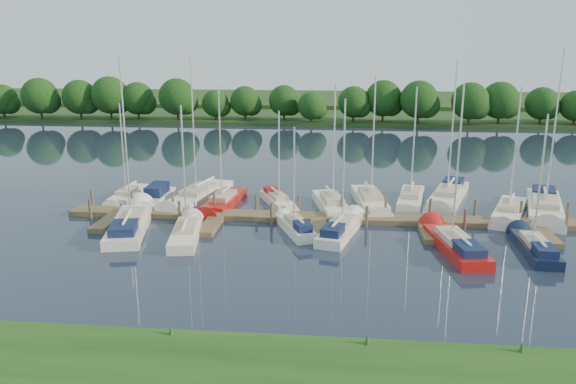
# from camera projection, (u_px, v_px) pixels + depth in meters

# --- Properties ---
(ground) EXTENTS (260.00, 260.00, 0.00)m
(ground) POSITION_uv_depth(u_px,v_px,m) (314.00, 257.00, 36.16)
(ground) COLOR #1A2335
(ground) RESTS_ON ground
(dock) EXTENTS (40.00, 6.00, 0.40)m
(dock) POSITION_uv_depth(u_px,v_px,m) (319.00, 220.00, 43.14)
(dock) COLOR brown
(dock) RESTS_ON ground
(mooring_pilings) EXTENTS (38.24, 2.84, 2.00)m
(mooring_pilings) POSITION_uv_depth(u_px,v_px,m) (320.00, 211.00, 44.12)
(mooring_pilings) COLOR #473D33
(mooring_pilings) RESTS_ON ground
(far_shore) EXTENTS (180.00, 30.00, 0.60)m
(far_shore) POSITION_uv_depth(u_px,v_px,m) (335.00, 114.00, 108.28)
(far_shore) COLOR #1E3C17
(far_shore) RESTS_ON ground
(distant_hill) EXTENTS (220.00, 40.00, 1.40)m
(distant_hill) POSITION_uv_depth(u_px,v_px,m) (336.00, 100.00, 132.25)
(distant_hill) COLOR #2E4A20
(distant_hill) RESTS_ON ground
(treeline) EXTENTS (145.55, 9.56, 8.22)m
(treeline) POSITION_uv_depth(u_px,v_px,m) (336.00, 101.00, 94.88)
(treeline) COLOR #38281C
(treeline) RESTS_ON ground
(sailboat_n_0) EXTENTS (1.71, 6.85, 8.80)m
(sailboat_n_0) POSITION_uv_depth(u_px,v_px,m) (127.00, 196.00, 49.71)
(sailboat_n_0) COLOR white
(sailboat_n_0) RESTS_ON ground
(motorboat) EXTENTS (1.80, 6.14, 1.96)m
(motorboat) POSITION_uv_depth(u_px,v_px,m) (157.00, 198.00, 48.65)
(motorboat) COLOR white
(motorboat) RESTS_ON ground
(sailboat_n_2) EXTENTS (4.30, 10.44, 13.05)m
(sailboat_n_2) POSITION_uv_depth(u_px,v_px,m) (198.00, 197.00, 49.32)
(sailboat_n_2) COLOR white
(sailboat_n_2) RESTS_ON ground
(sailboat_n_3) EXTENTS (2.75, 8.35, 10.55)m
(sailboat_n_3) POSITION_uv_depth(u_px,v_px,m) (223.00, 203.00, 47.60)
(sailboat_n_3) COLOR #B11410
(sailboat_n_3) RESTS_ON ground
(sailboat_n_4) EXTENTS (3.72, 6.39, 8.40)m
(sailboat_n_4) POSITION_uv_depth(u_px,v_px,m) (278.00, 201.00, 47.93)
(sailboat_n_4) COLOR white
(sailboat_n_4) RESTS_ON ground
(sailboat_n_5) EXTENTS (3.55, 8.48, 10.87)m
(sailboat_n_5) POSITION_uv_depth(u_px,v_px,m) (332.00, 207.00, 46.31)
(sailboat_n_5) COLOR white
(sailboat_n_5) RESTS_ON ground
(sailboat_n_6) EXTENTS (3.10, 9.02, 11.44)m
(sailboat_n_6) POSITION_uv_depth(u_px,v_px,m) (370.00, 202.00, 47.77)
(sailboat_n_6) COLOR white
(sailboat_n_6) RESTS_ON ground
(sailboat_n_7) EXTENTS (3.11, 8.16, 10.41)m
(sailboat_n_7) POSITION_uv_depth(u_px,v_px,m) (411.00, 201.00, 48.30)
(sailboat_n_7) COLOR white
(sailboat_n_7) RESTS_ON ground
(sailboat_n_8) EXTENTS (4.94, 9.93, 12.56)m
(sailboat_n_8) POSITION_uv_depth(u_px,v_px,m) (448.00, 196.00, 49.40)
(sailboat_n_8) COLOR white
(sailboat_n_8) RESTS_ON ground
(sailboat_n_9) EXTENTS (4.45, 8.30, 10.62)m
(sailboat_n_9) POSITION_uv_depth(u_px,v_px,m) (509.00, 213.00, 44.83)
(sailboat_n_9) COLOR white
(sailboat_n_9) RESTS_ON ground
(sailboat_n_10) EXTENTS (4.96, 10.81, 13.52)m
(sailboat_n_10) POSITION_uv_depth(u_px,v_px,m) (545.00, 208.00, 45.85)
(sailboat_n_10) COLOR white
(sailboat_n_10) RESTS_ON ground
(sailboat_s_0) EXTENTS (4.30, 10.48, 13.07)m
(sailboat_s_0) POSITION_uv_depth(u_px,v_px,m) (131.00, 225.00, 41.64)
(sailboat_s_0) COLOR white
(sailboat_s_0) RESTS_ON ground
(sailboat_s_1) EXTENTS (2.76, 7.62, 9.75)m
(sailboat_s_1) POSITION_uv_depth(u_px,v_px,m) (186.00, 234.00, 39.73)
(sailboat_s_1) COLOR white
(sailboat_s_1) RESTS_ON ground
(sailboat_s_2) EXTENTS (3.33, 6.01, 8.06)m
(sailboat_s_2) POSITION_uv_depth(u_px,v_px,m) (296.00, 228.00, 40.86)
(sailboat_s_2) COLOR white
(sailboat_s_2) RESTS_ON ground
(sailboat_s_3) EXTENTS (3.46, 7.90, 10.10)m
(sailboat_s_3) POSITION_uv_depth(u_px,v_px,m) (341.00, 230.00, 40.43)
(sailboat_s_3) COLOR white
(sailboat_s_3) RESTS_ON ground
(sailboat_s_4) EXTENTS (3.40, 9.01, 11.29)m
(sailboat_s_4) POSITION_uv_depth(u_px,v_px,m) (454.00, 245.00, 37.48)
(sailboat_s_4) COLOR #B11410
(sailboat_s_4) RESTS_ON ground
(sailboat_s_5) EXTENTS (1.95, 7.35, 9.41)m
(sailboat_s_5) POSITION_uv_depth(u_px,v_px,m) (534.00, 248.00, 36.93)
(sailboat_s_5) COLOR #0F1832
(sailboat_s_5) RESTS_ON ground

